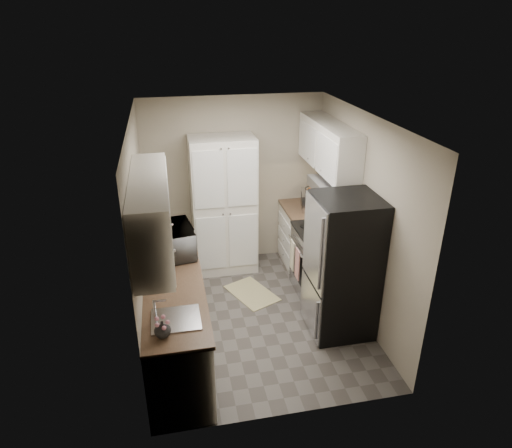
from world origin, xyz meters
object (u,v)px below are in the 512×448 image
Objects in this scene: microwave at (175,240)px; toaster_oven at (313,200)px; refrigerator at (343,266)px; electric_range at (321,261)px; pantry_cabinet at (224,206)px; wine_bottle at (157,229)px.

microwave is 2.26m from toaster_oven.
refrigerator reaches higher than toaster_oven.
microwave is at bearing -173.24° from electric_range.
pantry_cabinet is 1.22m from wine_bottle.
pantry_cabinet is 1.37m from microwave.
refrigerator is 3.96× the size of toaster_oven.
wine_bottle is (-0.94, -0.78, 0.08)m from pantry_cabinet.
electric_range is at bearing -3.95° from wine_bottle.
electric_range is 0.88m from refrigerator.
toaster_oven is (0.12, 0.78, 0.57)m from electric_range.
pantry_cabinet reaches higher than wine_bottle.
refrigerator is 2.30m from wine_bottle.
wine_bottle is at bearing 176.05° from electric_range.
pantry_cabinet is 1.58m from electric_range.
electric_range is 2.02m from microwave.
microwave reaches higher than wine_bottle.
electric_range is 0.97m from toaster_oven.
pantry_cabinet is 3.22× the size of microwave.
wine_bottle is 2.32m from toaster_oven.
refrigerator is 1.98m from microwave.
pantry_cabinet reaches higher than toaster_oven.
refrigerator is 1.60m from toaster_oven.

